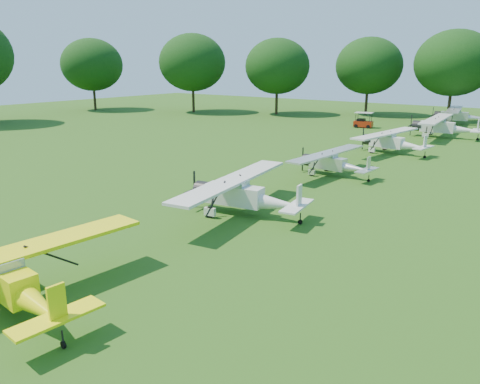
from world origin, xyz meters
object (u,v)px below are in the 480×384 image
(aircraft_5, at_px, (392,141))
(aircraft_4, at_px, (333,162))
(aircraft_2, at_px, (11,278))
(aircraft_6, at_px, (443,125))
(aircraft_7, at_px, (459,115))
(golf_cart, at_px, (363,122))
(aircraft_3, at_px, (243,193))

(aircraft_5, bearing_deg, aircraft_4, -84.05)
(aircraft_2, bearing_deg, aircraft_4, 95.04)
(aircraft_5, bearing_deg, aircraft_6, 92.01)
(aircraft_7, xyz_separation_m, golf_cart, (-9.30, -10.65, -0.68))
(aircraft_2, height_order, aircraft_5, aircraft_2)
(aircraft_3, bearing_deg, aircraft_6, 78.40)
(aircraft_7, distance_m, golf_cart, 14.16)
(aircraft_2, bearing_deg, aircraft_6, 92.95)
(aircraft_4, relative_size, aircraft_7, 0.81)
(aircraft_4, distance_m, aircraft_7, 37.84)
(aircraft_7, bearing_deg, aircraft_5, -99.23)
(aircraft_4, height_order, aircraft_5, aircraft_5)
(aircraft_2, relative_size, aircraft_3, 0.96)
(aircraft_5, height_order, aircraft_7, aircraft_7)
(aircraft_4, height_order, golf_cart, golf_cart)
(aircraft_6, bearing_deg, aircraft_7, 90.80)
(aircraft_2, xyz_separation_m, aircraft_6, (1.67, 48.97, 0.16))
(aircraft_3, relative_size, aircraft_7, 0.95)
(aircraft_2, height_order, aircraft_7, aircraft_7)
(aircraft_7, bearing_deg, aircraft_3, -99.48)
(aircraft_4, height_order, aircraft_7, aircraft_7)
(aircraft_2, height_order, golf_cart, aircraft_2)
(aircraft_6, distance_m, aircraft_7, 13.59)
(aircraft_2, relative_size, golf_cart, 4.24)
(aircraft_4, xyz_separation_m, aircraft_6, (1.72, 24.30, 0.30))
(aircraft_6, xyz_separation_m, aircraft_7, (-1.23, 13.54, -0.04))
(aircraft_2, distance_m, aircraft_7, 62.50)
(aircraft_2, relative_size, aircraft_6, 0.88)
(aircraft_6, height_order, aircraft_7, aircraft_6)
(golf_cart, bearing_deg, aircraft_7, 40.11)
(aircraft_2, xyz_separation_m, aircraft_5, (0.34, 36.19, -0.01))
(aircraft_4, distance_m, golf_cart, 28.57)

